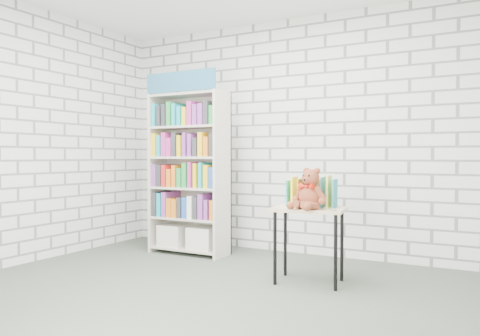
% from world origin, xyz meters
% --- Properties ---
extents(ground, '(4.50, 4.50, 0.00)m').
position_xyz_m(ground, '(0.00, 0.00, 0.00)').
color(ground, '#414A3E').
rests_on(ground, ground).
extents(room_shell, '(4.52, 4.02, 2.81)m').
position_xyz_m(room_shell, '(0.00, 0.00, 1.78)').
color(room_shell, silver).
rests_on(room_shell, ground).
extents(bookshelf, '(0.95, 0.37, 2.13)m').
position_xyz_m(bookshelf, '(-0.99, 1.36, 0.97)').
color(bookshelf, beige).
rests_on(bookshelf, ground).
extents(display_table, '(0.69, 0.52, 0.69)m').
position_xyz_m(display_table, '(0.71, 0.81, 0.59)').
color(display_table, tan).
rests_on(display_table, ground).
extents(table_books, '(0.47, 0.25, 0.27)m').
position_xyz_m(table_books, '(0.70, 0.91, 0.82)').
color(table_books, teal).
rests_on(table_books, display_table).
extents(teddy_bear, '(0.33, 0.33, 0.37)m').
position_xyz_m(teddy_bear, '(0.75, 0.71, 0.84)').
color(teddy_bear, maroon).
rests_on(teddy_bear, display_table).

